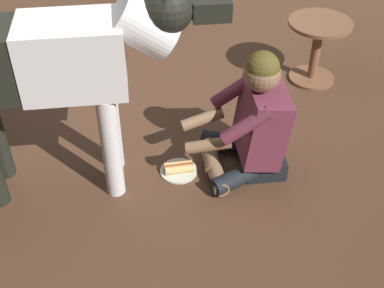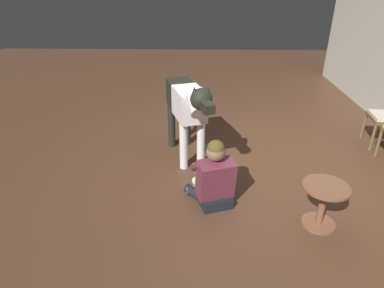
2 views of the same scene
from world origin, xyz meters
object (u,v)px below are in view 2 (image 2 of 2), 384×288
object	(u,v)px
large_dog	(188,106)
round_side_table	(323,202)
hot_dog_on_plate	(201,179)
person_sitting_on_floor	(214,178)

from	to	relation	value
large_dog	round_side_table	world-z (taller)	large_dog
round_side_table	hot_dog_on_plate	bearing A→B (deg)	-122.33
person_sitting_on_floor	round_side_table	bearing A→B (deg)	71.71
person_sitting_on_floor	round_side_table	xyz separation A→B (m)	(0.37, 1.10, -0.03)
hot_dog_on_plate	round_side_table	distance (m)	1.50
hot_dog_on_plate	large_dog	bearing A→B (deg)	-161.70
large_dog	person_sitting_on_floor	bearing A→B (deg)	18.30
person_sitting_on_floor	large_dog	world-z (taller)	large_dog
large_dog	hot_dog_on_plate	size ratio (longest dim) A/B	6.75
large_dog	hot_dog_on_plate	distance (m)	0.99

